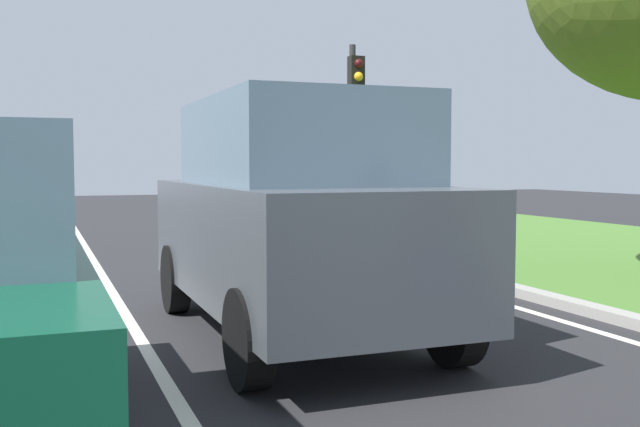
# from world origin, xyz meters

# --- Properties ---
(ground_plane) EXTENTS (60.00, 60.00, 0.00)m
(ground_plane) POSITION_xyz_m (0.00, 14.00, 0.00)
(ground_plane) COLOR #262628
(lane_line_center) EXTENTS (0.12, 32.00, 0.01)m
(lane_line_center) POSITION_xyz_m (-0.70, 14.00, 0.00)
(lane_line_center) COLOR silver
(lane_line_center) RESTS_ON ground
(lane_line_right_edge) EXTENTS (0.12, 32.00, 0.01)m
(lane_line_right_edge) POSITION_xyz_m (3.60, 14.00, 0.00)
(lane_line_right_edge) COLOR silver
(lane_line_right_edge) RESTS_ON ground
(grass_verge_right) EXTENTS (9.00, 48.00, 0.06)m
(grass_verge_right) POSITION_xyz_m (8.50, 14.00, 0.03)
(grass_verge_right) COLOR #47752D
(grass_verge_right) RESTS_ON ground
(curb_right) EXTENTS (0.24, 48.00, 0.12)m
(curb_right) POSITION_xyz_m (4.10, 14.00, 0.06)
(curb_right) COLOR #9E9B93
(curb_right) RESTS_ON ground
(car_suv_ahead) EXTENTS (1.97, 4.50, 2.28)m
(car_suv_ahead) POSITION_xyz_m (0.72, 9.51, 1.17)
(car_suv_ahead) COLOR #474C51
(car_suv_ahead) RESTS_ON ground
(traffic_light_near_right) EXTENTS (0.32, 0.50, 4.28)m
(traffic_light_near_right) POSITION_xyz_m (4.93, 17.60, 2.89)
(traffic_light_near_right) COLOR #2D2D2D
(traffic_light_near_right) RESTS_ON ground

